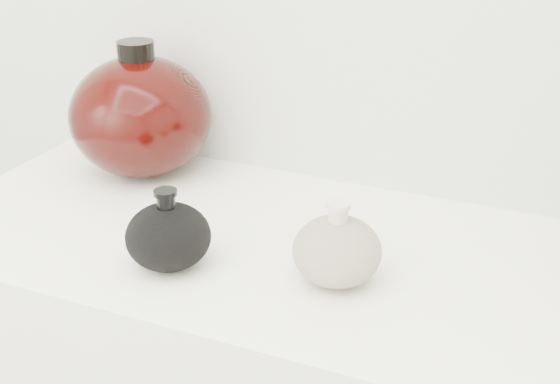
% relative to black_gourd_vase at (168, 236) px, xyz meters
% --- Properties ---
extents(black_gourd_vase, '(0.15, 0.15, 0.12)m').
position_rel_black_gourd_vase_xyz_m(black_gourd_vase, '(0.00, 0.00, 0.00)').
color(black_gourd_vase, black).
rests_on(black_gourd_vase, display_counter).
extents(cream_gourd_vase, '(0.14, 0.14, 0.12)m').
position_rel_black_gourd_vase_xyz_m(cream_gourd_vase, '(0.22, 0.05, 0.00)').
color(cream_gourd_vase, beige).
rests_on(cream_gourd_vase, display_counter).
extents(left_round_pot, '(0.31, 0.31, 0.23)m').
position_rel_black_gourd_vase_xyz_m(left_round_pot, '(-0.21, 0.27, 0.06)').
color(left_round_pot, black).
rests_on(left_round_pot, display_counter).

